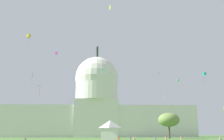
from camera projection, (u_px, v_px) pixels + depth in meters
capitol_building at (96, 107)px, 194.88m from camera, size 136.58×31.12×65.40m
event_tent at (110, 130)px, 94.71m from camera, size 6.63×7.64×6.76m
tree_east_far at (169, 120)px, 127.32m from camera, size 13.56×13.92×11.77m
person_tan_back_left at (166, 140)px, 65.65m from camera, size 0.53×0.53×1.78m
person_orange_front_left at (119, 140)px, 61.88m from camera, size 0.45×0.45×1.71m
person_grey_near_tent at (130, 139)px, 85.26m from camera, size 0.55×0.55×1.53m
person_tan_lawn_far_left at (182, 140)px, 60.51m from camera, size 0.37×0.37×1.78m
person_grey_near_tree_east at (155, 140)px, 69.83m from camera, size 0.46×0.46×1.48m
kite_white_low at (164, 95)px, 111.05m from camera, size 1.40×1.17×2.33m
kite_blue_mid at (159, 73)px, 148.23m from camera, size 0.41×0.92×1.31m
kite_gold_high at (29, 36)px, 104.86m from camera, size 1.55×1.52×3.04m
kite_magenta_mid at (57, 53)px, 102.53m from camera, size 0.94×0.46×1.06m
kite_black_low at (68, 104)px, 127.40m from camera, size 1.57×1.73×0.24m
kite_green_mid at (178, 80)px, 131.58m from camera, size 0.96×0.99×4.12m
kite_lime_high at (110, 7)px, 75.98m from camera, size 0.33×0.86×1.41m
kite_turquoise_mid at (204, 74)px, 89.24m from camera, size 1.31×1.27×3.03m
kite_cyan_high at (102, 70)px, 176.16m from camera, size 1.30×1.24×2.64m
kite_violet_mid at (40, 87)px, 103.85m from camera, size 1.44×1.54×3.88m
kite_orange_mid at (32, 75)px, 128.63m from camera, size 0.34×0.78×3.62m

